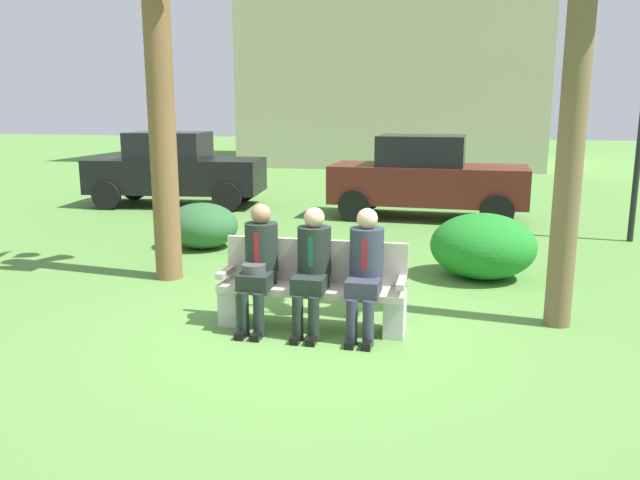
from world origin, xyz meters
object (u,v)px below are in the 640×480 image
(park_bench, at_px, (313,287))
(seated_man_right, at_px, (365,266))
(palm_tree_short, at_px, (157,18))
(parked_car_near, at_px, (175,169))
(parked_car_far, at_px, (426,177))
(seated_man_middle, at_px, (312,263))
(seated_man_left, at_px, (259,260))
(shrub_near_bench, at_px, (483,246))
(shrub_mid_lawn, at_px, (202,226))

(park_bench, xyz_separation_m, seated_man_right, (0.56, -0.13, 0.29))
(park_bench, xyz_separation_m, palm_tree_short, (-2.30, 1.43, 2.90))
(park_bench, relative_size, palm_tree_short, 0.38)
(parked_car_near, xyz_separation_m, parked_car_far, (5.73, -0.45, 0.00))
(seated_man_right, bearing_deg, park_bench, 167.11)
(park_bench, xyz_separation_m, parked_car_far, (0.77, 6.88, 0.41))
(park_bench, bearing_deg, seated_man_right, -12.89)
(seated_man_middle, distance_m, seated_man_right, 0.54)
(seated_man_middle, bearing_deg, park_bench, 100.88)
(palm_tree_short, distance_m, parked_car_near, 6.93)
(park_bench, relative_size, seated_man_left, 1.50)
(seated_man_left, bearing_deg, seated_man_right, 0.27)
(seated_man_right, relative_size, shrub_near_bench, 0.92)
(palm_tree_short, distance_m, parked_car_far, 6.73)
(palm_tree_short, bearing_deg, parked_car_far, 60.61)
(seated_man_left, distance_m, shrub_mid_lawn, 3.98)
(seated_man_right, distance_m, parked_car_near, 9.27)
(palm_tree_short, bearing_deg, shrub_near_bench, 12.75)
(shrub_near_bench, xyz_separation_m, shrub_mid_lawn, (-4.37, 0.90, -0.07))
(seated_man_middle, bearing_deg, palm_tree_short, 146.09)
(palm_tree_short, xyz_separation_m, shrub_near_bench, (4.07, 0.92, -2.89))
(shrub_near_bench, height_order, shrub_mid_lawn, shrub_near_bench)
(park_bench, height_order, seated_man_left, seated_man_left)
(parked_car_near, bearing_deg, park_bench, -55.92)
(shrub_mid_lawn, height_order, parked_car_far, parked_car_far)
(shrub_near_bench, distance_m, parked_car_near, 8.38)
(seated_man_middle, height_order, shrub_mid_lawn, seated_man_middle)
(seated_man_left, relative_size, palm_tree_short, 0.26)
(park_bench, bearing_deg, palm_tree_short, 148.07)
(park_bench, height_order, palm_tree_short, palm_tree_short)
(seated_man_right, bearing_deg, parked_car_near, 126.51)
(seated_man_right, distance_m, palm_tree_short, 4.17)
(seated_man_right, bearing_deg, parked_car_far, 88.28)
(seated_man_middle, distance_m, palm_tree_short, 3.83)
(seated_man_middle, xyz_separation_m, palm_tree_short, (-2.32, 1.56, 2.61))
(shrub_mid_lawn, height_order, parked_car_near, parked_car_near)
(seated_man_right, bearing_deg, shrub_mid_lawn, 133.09)
(palm_tree_short, relative_size, shrub_mid_lawn, 4.27)
(seated_man_middle, distance_m, shrub_mid_lawn, 4.29)
(palm_tree_short, bearing_deg, shrub_mid_lawn, 99.43)
(shrub_mid_lawn, distance_m, parked_car_near, 4.73)
(seated_man_left, distance_m, palm_tree_short, 3.51)
(seated_man_right, bearing_deg, palm_tree_short, 151.37)
(shrub_mid_lawn, bearing_deg, parked_car_far, 47.13)
(palm_tree_short, distance_m, shrub_mid_lawn, 3.48)
(shrub_mid_lawn, distance_m, parked_car_far, 4.97)
(seated_man_left, height_order, shrub_mid_lawn, seated_man_left)
(park_bench, xyz_separation_m, seated_man_middle, (0.02, -0.13, 0.29))
(seated_man_right, distance_m, parked_car_far, 7.01)
(seated_man_left, xyz_separation_m, seated_man_middle, (0.56, 0.00, -0.01))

